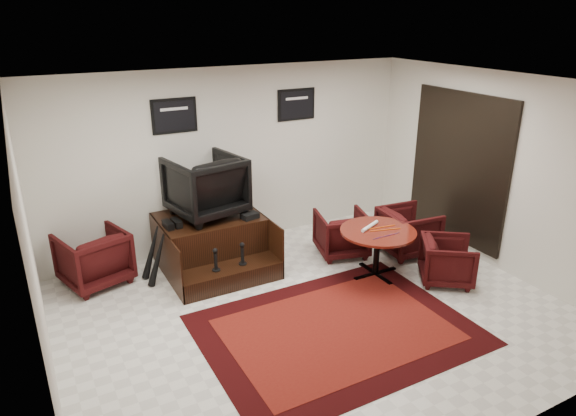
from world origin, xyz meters
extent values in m
plane|color=white|center=(0.00, 0.00, 0.00)|extent=(6.00, 6.00, 0.00)
cube|color=silver|center=(0.00, 2.50, 1.40)|extent=(6.00, 0.02, 2.80)
cube|color=silver|center=(0.00, -2.50, 1.40)|extent=(6.00, 0.02, 2.80)
cube|color=silver|center=(-3.00, 0.00, 1.40)|extent=(0.02, 5.00, 2.80)
cube|color=silver|center=(3.00, 0.00, 1.40)|extent=(0.02, 5.00, 2.80)
cube|color=white|center=(0.00, 0.00, 2.80)|extent=(6.00, 5.00, 0.02)
cube|color=black|center=(2.97, 0.70, 1.30)|extent=(0.05, 1.90, 2.30)
cube|color=black|center=(2.96, 0.70, 1.30)|extent=(0.02, 1.72, 2.12)
cube|color=black|center=(2.97, 0.70, 1.30)|extent=(0.03, 0.05, 2.12)
cube|color=black|center=(-0.90, 2.48, 2.15)|extent=(0.66, 0.03, 0.50)
cube|color=black|center=(-0.90, 2.46, 2.15)|extent=(0.58, 0.01, 0.42)
cube|color=silver|center=(-0.90, 2.46, 2.25)|extent=(0.40, 0.00, 0.04)
cube|color=black|center=(1.10, 2.48, 2.15)|extent=(0.66, 0.03, 0.50)
cube|color=black|center=(1.10, 2.46, 2.15)|extent=(0.58, 0.01, 0.42)
cube|color=silver|center=(1.10, 2.46, 2.25)|extent=(0.40, 0.00, 0.04)
cube|color=black|center=(0.03, -0.45, 0.00)|extent=(3.13, 2.34, 0.01)
cube|color=#5F120D|center=(0.03, -0.45, 0.01)|extent=(2.57, 1.79, 0.01)
cube|color=black|center=(-0.67, 1.91, 0.38)|extent=(1.46, 1.08, 0.76)
cube|color=black|center=(-0.67, 1.16, 0.14)|extent=(1.46, 0.43, 0.27)
cube|color=black|center=(-1.40, 1.70, 0.38)|extent=(0.02, 1.52, 0.76)
cube|color=black|center=(0.05, 1.70, 0.38)|extent=(0.02, 1.52, 0.76)
cylinder|color=black|center=(-0.87, 1.16, 0.28)|extent=(0.11, 0.11, 0.02)
cylinder|color=black|center=(-0.87, 1.16, 0.41)|extent=(0.04, 0.04, 0.24)
sphere|color=black|center=(-0.87, 1.16, 0.57)|extent=(0.07, 0.07, 0.07)
cylinder|color=black|center=(-0.48, 1.16, 0.28)|extent=(0.11, 0.11, 0.02)
cylinder|color=black|center=(-0.48, 1.16, 0.41)|extent=(0.04, 0.04, 0.24)
sphere|color=black|center=(-0.48, 1.16, 0.57)|extent=(0.07, 0.07, 0.07)
imported|color=black|center=(-0.67, 1.96, 1.25)|extent=(1.10, 1.06, 0.98)
cube|color=black|center=(-1.31, 1.76, 0.81)|extent=(0.11, 0.26, 0.09)
cube|color=black|center=(-1.19, 1.77, 0.81)|extent=(0.11, 0.26, 0.09)
cube|color=black|center=(-0.18, 1.55, 0.80)|extent=(0.26, 0.21, 0.08)
imported|color=black|center=(-2.29, 2.10, 0.42)|extent=(1.01, 0.97, 0.84)
cylinder|color=#441009|center=(1.28, 0.44, 0.68)|extent=(1.06, 1.06, 0.03)
cylinder|color=black|center=(1.28, 0.44, 0.35)|extent=(0.09, 0.09, 0.62)
cube|color=black|center=(1.28, 0.44, 0.01)|extent=(0.71, 0.06, 0.03)
cube|color=black|center=(1.28, 0.44, 0.01)|extent=(0.06, 0.71, 0.03)
imported|color=black|center=(1.23, 1.25, 0.38)|extent=(0.89, 0.86, 0.76)
imported|color=black|center=(2.17, 0.80, 0.40)|extent=(0.80, 0.84, 0.79)
imported|color=black|center=(2.03, -0.18, 0.35)|extent=(0.91, 0.92, 0.70)
cylinder|color=white|center=(1.23, 0.57, 0.72)|extent=(0.40, 0.22, 0.05)
cylinder|color=#DA4F0C|center=(1.38, 0.40, 0.70)|extent=(0.44, 0.13, 0.01)
cylinder|color=#DA4F0C|center=(1.38, 0.50, 0.70)|extent=(0.45, 0.07, 0.01)
cylinder|color=#4C1933|center=(1.08, 0.23, 0.70)|extent=(0.10, 0.02, 0.01)
cylinder|color=#4C1933|center=(1.14, 0.23, 0.70)|extent=(0.10, 0.02, 0.01)
cylinder|color=#4C1933|center=(1.20, 0.23, 0.70)|extent=(0.10, 0.02, 0.01)
cylinder|color=#4C1933|center=(1.26, 0.23, 0.70)|extent=(0.10, 0.02, 0.01)
cylinder|color=#4C1933|center=(1.32, 0.23, 0.70)|extent=(0.10, 0.02, 0.01)
cylinder|color=#4C1933|center=(1.38, 0.23, 0.70)|extent=(0.10, 0.02, 0.01)
cylinder|color=#4C1933|center=(1.44, 0.23, 0.70)|extent=(0.10, 0.02, 0.01)
camera|label=1|loc=(-2.93, -4.73, 3.55)|focal=32.00mm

